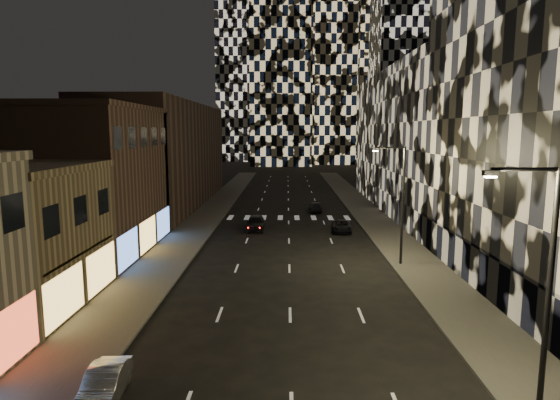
{
  "coord_description": "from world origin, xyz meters",
  "views": [
    {
      "loc": [
        -0.18,
        -5.16,
        10.27
      ],
      "look_at": [
        -0.63,
        23.79,
        6.0
      ],
      "focal_mm": 30.0,
      "sensor_mm": 36.0,
      "label": 1
    }
  ],
  "objects_px": {
    "car_dark_rightlane": "(342,226)",
    "car_silver_parked": "(104,385)",
    "car_dark_oncoming": "(316,207)",
    "car_dark_midlane": "(255,223)",
    "streetlight_near": "(543,280)",
    "streetlight_far": "(400,197)"
  },
  "relations": [
    {
      "from": "streetlight_far",
      "to": "car_dark_oncoming",
      "type": "relative_size",
      "value": 2.16
    },
    {
      "from": "streetlight_far",
      "to": "car_dark_oncoming",
      "type": "bearing_deg",
      "value": 101.23
    },
    {
      "from": "car_silver_parked",
      "to": "car_dark_midlane",
      "type": "distance_m",
      "value": 31.69
    },
    {
      "from": "streetlight_near",
      "to": "car_dark_oncoming",
      "type": "bearing_deg",
      "value": 96.23
    },
    {
      "from": "streetlight_near",
      "to": "car_silver_parked",
      "type": "bearing_deg",
      "value": 174.69
    },
    {
      "from": "streetlight_near",
      "to": "car_dark_rightlane",
      "type": "relative_size",
      "value": 2.16
    },
    {
      "from": "car_dark_oncoming",
      "to": "streetlight_far",
      "type": "bearing_deg",
      "value": 104.24
    },
    {
      "from": "car_silver_parked",
      "to": "streetlight_near",
      "type": "bearing_deg",
      "value": -9.97
    },
    {
      "from": "car_silver_parked",
      "to": "car_dark_oncoming",
      "type": "relative_size",
      "value": 0.9
    },
    {
      "from": "streetlight_far",
      "to": "car_dark_midlane",
      "type": "xyz_separation_m",
      "value": [
        -11.85,
        12.92,
        -4.58
      ]
    },
    {
      "from": "car_silver_parked",
      "to": "car_dark_oncoming",
      "type": "bearing_deg",
      "value": 71.37
    },
    {
      "from": "streetlight_far",
      "to": "car_dark_midlane",
      "type": "height_order",
      "value": "streetlight_far"
    },
    {
      "from": "car_dark_rightlane",
      "to": "streetlight_far",
      "type": "bearing_deg",
      "value": -71.97
    },
    {
      "from": "car_silver_parked",
      "to": "car_dark_rightlane",
      "type": "height_order",
      "value": "car_silver_parked"
    },
    {
      "from": "car_silver_parked",
      "to": "car_dark_rightlane",
      "type": "relative_size",
      "value": 0.9
    },
    {
      "from": "car_dark_oncoming",
      "to": "streetlight_near",
      "type": "bearing_deg",
      "value": 99.25
    },
    {
      "from": "car_dark_rightlane",
      "to": "car_silver_parked",
      "type": "bearing_deg",
      "value": -107.81
    },
    {
      "from": "streetlight_far",
      "to": "car_dark_oncoming",
      "type": "xyz_separation_m",
      "value": [
        -4.85,
        24.46,
        -4.75
      ]
    },
    {
      "from": "car_silver_parked",
      "to": "car_dark_oncoming",
      "type": "distance_m",
      "value": 44.32
    },
    {
      "from": "streetlight_near",
      "to": "car_dark_rightlane",
      "type": "xyz_separation_m",
      "value": [
        -2.91,
        32.15,
        -4.77
      ]
    },
    {
      "from": "car_dark_oncoming",
      "to": "car_dark_midlane",
      "type": "bearing_deg",
      "value": 61.77
    },
    {
      "from": "streetlight_far",
      "to": "streetlight_near",
      "type": "bearing_deg",
      "value": -90.0
    }
  ]
}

